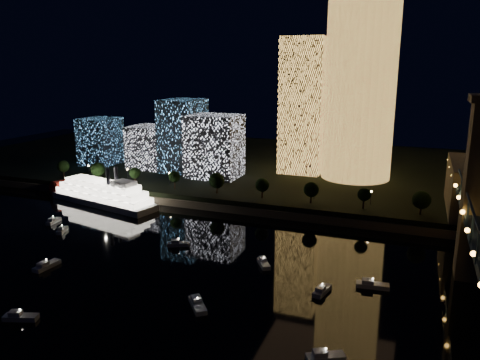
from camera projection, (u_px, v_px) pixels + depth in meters
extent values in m
plane|color=black|center=(182.00, 322.00, 107.19)|extent=(520.00, 520.00, 0.00)
cube|color=black|center=(322.00, 170.00, 251.69)|extent=(420.00, 160.00, 5.00)
cube|color=#6B5E4C|center=(282.00, 213.00, 181.19)|extent=(420.00, 6.00, 3.00)
cylinder|color=#EEAC4C|center=(360.00, 84.00, 214.03)|extent=(32.00, 32.00, 87.91)
cube|color=#EEAC4C|center=(304.00, 106.00, 229.54)|extent=(20.62, 20.62, 65.60)
cube|color=silver|center=(214.00, 146.00, 223.08)|extent=(24.09, 20.38, 29.64)
cube|color=#5CB2FC|center=(183.00, 135.00, 235.90)|extent=(17.96, 23.35, 35.92)
cube|color=silver|center=(153.00, 147.00, 243.81)|extent=(21.87, 19.88, 21.87)
cube|color=#5CB2FC|center=(100.00, 141.00, 252.86)|extent=(17.74, 19.51, 24.83)
cube|color=#6B5E4C|center=(465.00, 193.00, 172.53)|extent=(12.00, 40.00, 23.00)
cube|color=navy|center=(479.00, 252.00, 92.08)|extent=(0.50, 0.50, 7.00)
cube|color=navy|center=(468.00, 216.00, 113.85)|extent=(0.50, 0.50, 7.00)
cube|color=navy|center=(461.00, 192.00, 135.61)|extent=(0.50, 0.50, 7.00)
sphere|color=#F6A136|center=(463.00, 212.00, 122.59)|extent=(1.20, 1.20, 1.20)
sphere|color=#F6A136|center=(453.00, 175.00, 163.40)|extent=(1.20, 1.20, 1.20)
cube|color=silver|center=(103.00, 201.00, 198.29)|extent=(54.26, 23.43, 2.64)
cube|color=white|center=(103.00, 195.00, 197.68)|extent=(49.72, 21.38, 2.42)
cube|color=white|center=(102.00, 190.00, 197.11)|extent=(45.18, 19.34, 2.42)
cube|color=white|center=(102.00, 184.00, 196.53)|extent=(38.48, 16.82, 2.42)
cube|color=silver|center=(124.00, 183.00, 188.92)|extent=(10.05, 8.38, 1.98)
cylinder|color=black|center=(108.00, 177.00, 190.12)|extent=(1.54, 1.54, 6.61)
cylinder|color=black|center=(116.00, 175.00, 193.68)|extent=(1.54, 1.54, 6.61)
cylinder|color=maroon|center=(64.00, 188.00, 212.05)|extent=(9.70, 11.37, 7.71)
cube|color=silver|center=(62.00, 230.00, 164.81)|extent=(4.17, 6.71, 1.20)
cube|color=silver|center=(61.00, 228.00, 163.61)|extent=(2.35, 2.68, 1.00)
sphere|color=white|center=(62.00, 225.00, 164.33)|extent=(0.36, 0.36, 0.36)
cube|color=silver|center=(373.00, 285.00, 123.60)|extent=(8.81, 3.75, 1.20)
cube|color=silver|center=(368.00, 281.00, 123.64)|extent=(3.24, 2.57, 1.00)
sphere|color=white|center=(373.00, 278.00, 123.12)|extent=(0.36, 0.36, 0.36)
cube|color=silver|center=(179.00, 244.00, 152.10)|extent=(7.58, 5.28, 1.20)
cube|color=silver|center=(175.00, 241.00, 151.75)|extent=(3.12, 2.82, 1.00)
sphere|color=white|center=(179.00, 238.00, 151.63)|extent=(0.36, 0.36, 0.36)
cube|color=silver|center=(326.00, 357.00, 93.12)|extent=(8.03, 5.90, 1.20)
cube|color=silver|center=(320.00, 353.00, 92.71)|extent=(3.36, 3.08, 1.00)
sphere|color=white|center=(326.00, 348.00, 92.65)|extent=(0.36, 0.36, 0.36)
cube|color=silver|center=(322.00, 291.00, 120.59)|extent=(3.93, 7.66, 1.20)
cube|color=silver|center=(320.00, 289.00, 119.44)|extent=(2.43, 2.92, 1.00)
sphere|color=white|center=(322.00, 284.00, 120.11)|extent=(0.36, 0.36, 0.36)
cube|color=silver|center=(47.00, 266.00, 135.81)|extent=(3.38, 8.64, 1.20)
cube|color=silver|center=(43.00, 264.00, 134.44)|extent=(2.43, 3.13, 1.00)
sphere|color=white|center=(46.00, 259.00, 135.34)|extent=(0.36, 0.36, 0.36)
cube|color=silver|center=(198.00, 305.00, 113.40)|extent=(7.64, 8.42, 1.20)
cube|color=silver|center=(196.00, 299.00, 114.33)|extent=(3.66, 3.76, 1.00)
sphere|color=white|center=(197.00, 298.00, 112.92)|extent=(0.36, 0.36, 0.36)
cube|color=silver|center=(21.00, 317.00, 107.92)|extent=(8.14, 4.83, 1.20)
cube|color=silver|center=(15.00, 313.00, 107.70)|extent=(3.22, 2.78, 1.00)
sphere|color=white|center=(20.00, 310.00, 107.44)|extent=(0.36, 0.36, 0.36)
cube|color=silver|center=(264.00, 264.00, 137.14)|extent=(5.89, 7.32, 1.20)
cube|color=silver|center=(263.00, 259.00, 137.91)|extent=(2.96, 3.15, 1.00)
sphere|color=white|center=(264.00, 257.00, 136.66)|extent=(0.36, 0.36, 0.36)
cube|color=silver|center=(54.00, 221.00, 174.65)|extent=(3.08, 7.06, 1.20)
cube|color=silver|center=(52.00, 219.00, 173.42)|extent=(2.08, 2.60, 1.00)
sphere|color=white|center=(53.00, 216.00, 174.17)|extent=(0.36, 0.36, 0.36)
cylinder|color=black|center=(64.00, 173.00, 223.59)|extent=(0.70, 0.70, 4.00)
sphere|color=black|center=(63.00, 166.00, 222.75)|extent=(5.87, 5.87, 5.87)
cylinder|color=black|center=(98.00, 177.00, 216.63)|extent=(0.70, 0.70, 4.00)
sphere|color=black|center=(98.00, 169.00, 215.80)|extent=(6.60, 6.60, 6.60)
cylinder|color=black|center=(135.00, 181.00, 209.67)|extent=(0.70, 0.70, 4.00)
sphere|color=black|center=(135.00, 173.00, 208.84)|extent=(5.04, 5.04, 5.04)
cylinder|color=black|center=(175.00, 184.00, 202.72)|extent=(0.70, 0.70, 4.00)
sphere|color=black|center=(174.00, 177.00, 201.88)|extent=(5.05, 5.05, 5.05)
cylinder|color=black|center=(217.00, 189.00, 195.76)|extent=(0.70, 0.70, 4.00)
sphere|color=black|center=(217.00, 181.00, 194.93)|extent=(6.57, 6.57, 6.57)
cylinder|color=black|center=(262.00, 193.00, 188.80)|extent=(0.70, 0.70, 4.00)
sphere|color=black|center=(262.00, 185.00, 187.97)|extent=(5.67, 5.67, 5.67)
cylinder|color=black|center=(311.00, 198.00, 181.85)|extent=(0.70, 0.70, 4.00)
sphere|color=black|center=(311.00, 189.00, 181.01)|extent=(6.04, 6.04, 6.04)
cylinder|color=black|center=(364.00, 203.00, 174.89)|extent=(0.70, 0.70, 4.00)
sphere|color=black|center=(364.00, 194.00, 174.06)|extent=(5.05, 5.05, 5.05)
cylinder|color=black|center=(421.00, 209.00, 167.93)|extent=(0.70, 0.70, 4.00)
sphere|color=black|center=(421.00, 200.00, 167.10)|extent=(6.64, 6.64, 6.64)
cylinder|color=black|center=(89.00, 171.00, 225.43)|extent=(0.24, 0.24, 5.00)
sphere|color=#FFCC7F|center=(89.00, 166.00, 224.76)|extent=(0.70, 0.70, 0.70)
cylinder|color=black|center=(128.00, 175.00, 217.78)|extent=(0.24, 0.24, 5.00)
sphere|color=#FFCC7F|center=(127.00, 169.00, 217.11)|extent=(0.70, 0.70, 0.70)
cylinder|color=black|center=(169.00, 179.00, 210.13)|extent=(0.24, 0.24, 5.00)
sphere|color=#FFCC7F|center=(169.00, 173.00, 209.46)|extent=(0.70, 0.70, 0.70)
cylinder|color=black|center=(214.00, 183.00, 202.47)|extent=(0.24, 0.24, 5.00)
sphere|color=#FFCC7F|center=(214.00, 177.00, 201.81)|extent=(0.70, 0.70, 0.70)
cylinder|color=black|center=(262.00, 188.00, 194.82)|extent=(0.24, 0.24, 5.00)
sphere|color=#FFCC7F|center=(262.00, 182.00, 194.16)|extent=(0.70, 0.70, 0.70)
cylinder|color=black|center=(314.00, 193.00, 187.17)|extent=(0.24, 0.24, 5.00)
sphere|color=#FFCC7F|center=(315.00, 186.00, 186.50)|extent=(0.70, 0.70, 0.70)
cylinder|color=black|center=(371.00, 198.00, 179.52)|extent=(0.24, 0.24, 5.00)
sphere|color=#FFCC7F|center=(371.00, 191.00, 178.85)|extent=(0.70, 0.70, 0.70)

